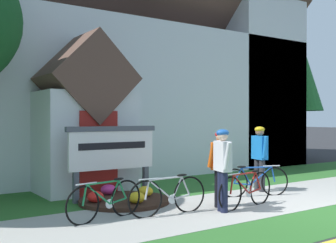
{
  "coord_description": "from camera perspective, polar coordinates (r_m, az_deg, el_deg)",
  "views": [
    {
      "loc": [
        -7.73,
        -5.3,
        1.92
      ],
      "look_at": [
        -1.44,
        3.9,
        1.83
      ],
      "focal_mm": 44.53,
      "sensor_mm": 36.0,
      "label": 1
    }
  ],
  "objects": [
    {
      "name": "ground",
      "position": [
        12.25,
        5.39,
        -8.57
      ],
      "size": [
        140.0,
        140.0,
        0.0
      ],
      "primitive_type": "plane",
      "color": "#2B2B2D"
    },
    {
      "name": "sidewalk_slab",
      "position": [
        9.97,
        11.59,
        -10.63
      ],
      "size": [
        32.0,
        2.6,
        0.01
      ],
      "primitive_type": "cube",
      "color": "#A8A59E",
      "rests_on": "ground"
    },
    {
      "name": "grass_verge",
      "position": [
        8.7,
        21.54,
        -12.3
      ],
      "size": [
        32.0,
        1.49,
        0.01
      ],
      "primitive_type": "cube",
      "color": "#2D6628",
      "rests_on": "ground"
    },
    {
      "name": "church_lawn",
      "position": [
        12.02,
        2.02,
        -8.72
      ],
      "size": [
        24.0,
        2.9,
        0.01
      ],
      "primitive_type": "cube",
      "color": "#2D6628",
      "rests_on": "ground"
    },
    {
      "name": "church_building",
      "position": [
        17.79,
        -9.05,
        10.13
      ],
      "size": [
        15.39,
        12.17,
        13.02
      ],
      "color": "silver",
      "rests_on": "ground"
    },
    {
      "name": "church_sign",
      "position": [
        10.0,
        -7.61,
        -3.89
      ],
      "size": [
        2.32,
        0.14,
        1.73
      ],
      "color": "#474C56",
      "rests_on": "ground"
    },
    {
      "name": "flower_bed",
      "position": [
        9.62,
        -6.09,
        -10.53
      ],
      "size": [
        2.05,
        2.05,
        0.34
      ],
      "color": "#382319",
      "rests_on": "ground"
    },
    {
      "name": "bicycle_orange",
      "position": [
        8.07,
        -8.54,
        -10.62
      ],
      "size": [
        1.7,
        0.36,
        0.79
      ],
      "color": "black",
      "rests_on": "ground"
    },
    {
      "name": "bicycle_green",
      "position": [
        10.52,
        11.73,
        -8.02
      ],
      "size": [
        1.68,
        0.7,
        0.78
      ],
      "color": "black",
      "rests_on": "ground"
    },
    {
      "name": "bicycle_red",
      "position": [
        8.38,
        0.04,
        -10.11
      ],
      "size": [
        1.76,
        0.14,
        0.81
      ],
      "color": "black",
      "rests_on": "ground"
    },
    {
      "name": "bicycle_white",
      "position": [
        9.2,
        10.65,
        -9.18
      ],
      "size": [
        1.77,
        0.29,
        0.81
      ],
      "color": "black",
      "rests_on": "ground"
    },
    {
      "name": "cyclist_in_red_jersey",
      "position": [
        8.6,
        7.49,
        -5.71
      ],
      "size": [
        0.32,
        0.7,
        1.7
      ],
      "color": "#191E38",
      "rests_on": "ground"
    },
    {
      "name": "cyclist_in_white_jersey",
      "position": [
        9.1,
        7.22,
        -5.62
      ],
      "size": [
        0.65,
        0.31,
        1.64
      ],
      "color": "black",
      "rests_on": "ground"
    },
    {
      "name": "cyclist_in_yellow_jersey",
      "position": [
        11.2,
        12.43,
        -4.26
      ],
      "size": [
        0.31,
        0.74,
        1.7
      ],
      "color": "#2D2D33",
      "rests_on": "ground"
    },
    {
      "name": "roadside_conifer",
      "position": [
        20.98,
        16.35,
        8.31
      ],
      "size": [
        3.07,
        3.07,
        7.35
      ],
      "color": "#3D2D1E",
      "rests_on": "ground"
    }
  ]
}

